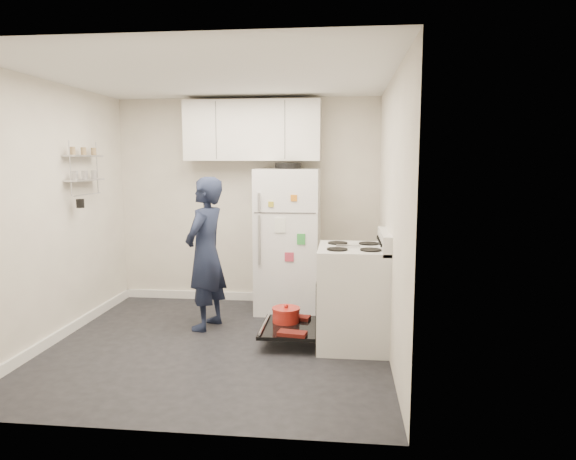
# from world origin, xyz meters

# --- Properties ---
(room) EXTENTS (3.21, 3.21, 2.51)m
(room) POSITION_xyz_m (-0.03, 0.03, 1.21)
(room) COLOR black
(room) RESTS_ON ground
(electric_range) EXTENTS (0.66, 0.76, 1.10)m
(electric_range) POSITION_xyz_m (1.26, 0.15, 0.47)
(electric_range) COLOR silver
(electric_range) RESTS_ON ground
(open_oven_door) EXTENTS (0.55, 0.71, 0.22)m
(open_oven_door) POSITION_xyz_m (0.66, 0.19, 0.18)
(open_oven_door) COLOR black
(open_oven_door) RESTS_ON ground
(refrigerator) EXTENTS (0.72, 0.74, 1.73)m
(refrigerator) POSITION_xyz_m (0.54, 1.25, 0.84)
(refrigerator) COLOR white
(refrigerator) RESTS_ON ground
(upper_cabinets) EXTENTS (1.60, 0.33, 0.70)m
(upper_cabinets) POSITION_xyz_m (0.10, 1.43, 2.10)
(upper_cabinets) COLOR silver
(upper_cabinets) RESTS_ON room
(wall_shelf_rack) EXTENTS (0.14, 0.60, 0.61)m
(wall_shelf_rack) POSITION_xyz_m (-1.52, 0.49, 1.68)
(wall_shelf_rack) COLOR #B2B2B7
(wall_shelf_rack) RESTS_ON room
(person) EXTENTS (0.51, 0.66, 1.59)m
(person) POSITION_xyz_m (-0.24, 0.49, 0.79)
(person) COLOR #181E35
(person) RESTS_ON ground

